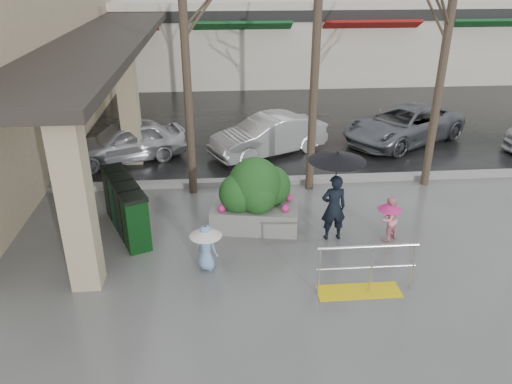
{
  "coord_description": "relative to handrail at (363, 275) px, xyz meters",
  "views": [
    {
      "loc": [
        -1.3,
        -8.86,
        5.79
      ],
      "look_at": [
        -0.52,
        0.69,
        1.3
      ],
      "focal_mm": 35.0,
      "sensor_mm": 36.0,
      "label": 1
    }
  ],
  "objects": [
    {
      "name": "ground",
      "position": [
        -1.36,
        1.2,
        -0.38
      ],
      "size": [
        120.0,
        120.0,
        0.0
      ],
      "primitive_type": "plane",
      "color": "#51514F",
      "rests_on": "ground"
    },
    {
      "name": "street_asphalt",
      "position": [
        -1.36,
        23.2,
        -0.37
      ],
      "size": [
        120.0,
        36.0,
        0.01
      ],
      "primitive_type": "cube",
      "color": "black",
      "rests_on": "ground"
    },
    {
      "name": "curb",
      "position": [
        -1.36,
        5.2,
        -0.3
      ],
      "size": [
        120.0,
        0.3,
        0.15
      ],
      "primitive_type": "cube",
      "color": "gray",
      "rests_on": "ground"
    },
    {
      "name": "canopy_slab",
      "position": [
        -6.16,
        9.2,
        3.25
      ],
      "size": [
        2.8,
        18.0,
        0.25
      ],
      "primitive_type": "cube",
      "color": "#2D2823",
      "rests_on": "pillar_front"
    },
    {
      "name": "pillar_front",
      "position": [
        -5.26,
        0.7,
        1.37
      ],
      "size": [
        0.55,
        0.55,
        3.5
      ],
      "primitive_type": "cube",
      "color": "tan",
      "rests_on": "ground"
    },
    {
      "name": "pillar_back",
      "position": [
        -5.26,
        7.2,
        1.37
      ],
      "size": [
        0.55,
        0.55,
        3.5
      ],
      "primitive_type": "cube",
      "color": "tan",
      "rests_on": "ground"
    },
    {
      "name": "storefront_row",
      "position": [
        0.64,
        19.17,
        1.64
      ],
      "size": [
        34.0,
        6.74,
        4.0
      ],
      "color": "beige",
      "rests_on": "ground"
    },
    {
      "name": "handrail",
      "position": [
        0.0,
        0.0,
        0.0
      ],
      "size": [
        1.9,
        0.5,
        1.03
      ],
      "color": "yellow",
      "rests_on": "ground"
    },
    {
      "name": "tree_mideast",
      "position": [
        3.14,
        4.8,
        4.48
      ],
      "size": [
        3.2,
        3.2,
        6.5
      ],
      "color": "#382B21",
      "rests_on": "ground"
    },
    {
      "name": "woman",
      "position": [
        -0.14,
        2.05,
        0.96
      ],
      "size": [
        1.25,
        1.25,
        2.12
      ],
      "rotation": [
        0.0,
        0.0,
        3.21
      ],
      "color": "black",
      "rests_on": "ground"
    },
    {
      "name": "child_pink",
      "position": [
        1.1,
        1.9,
        0.21
      ],
      "size": [
        0.64,
        0.6,
        1.04
      ],
      "rotation": [
        0.0,
        0.0,
        3.72
      ],
      "color": "pink",
      "rests_on": "ground"
    },
    {
      "name": "child_blue",
      "position": [
        -2.96,
        1.04,
        0.24
      ],
      "size": [
        0.66,
        0.66,
        1.0
      ],
      "rotation": [
        0.0,
        0.0,
        2.53
      ],
      "color": "#779FD4",
      "rests_on": "ground"
    },
    {
      "name": "planter",
      "position": [
        -1.83,
        2.71,
        0.46
      ],
      "size": [
        2.14,
        1.32,
        1.75
      ],
      "rotation": [
        0.0,
        0.0,
        -0.17
      ],
      "color": "gray",
      "rests_on": "ground"
    },
    {
      "name": "news_boxes",
      "position": [
        -4.82,
        2.76,
        0.27
      ],
      "size": [
        1.38,
        2.32,
        1.29
      ],
      "rotation": [
        0.0,
        0.0,
        0.4
      ],
      "color": "#0B3310",
      "rests_on": "ground"
    },
    {
      "name": "car_a",
      "position": [
        -5.52,
        7.35,
        0.25
      ],
      "size": [
        3.99,
        2.71,
        1.26
      ],
      "primitive_type": "imported",
      "rotation": [
        0.0,
        0.0,
        -1.21
      ],
      "color": "silver",
      "rests_on": "ground"
    },
    {
      "name": "car_b",
      "position": [
        -1.01,
        7.57,
        0.25
      ],
      "size": [
        4.02,
        2.88,
        1.26
      ],
      "primitive_type": "imported",
      "rotation": [
        0.0,
        0.0,
        -1.12
      ],
      "color": "silver",
      "rests_on": "ground"
    },
    {
      "name": "car_c",
      "position": [
        3.73,
        8.34,
        0.25
      ],
      "size": [
        4.96,
        4.12,
        1.26
      ],
      "primitive_type": "imported",
      "rotation": [
        0.0,
        0.0,
        -1.03
      ],
      "color": "slate",
      "rests_on": "ground"
    }
  ]
}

